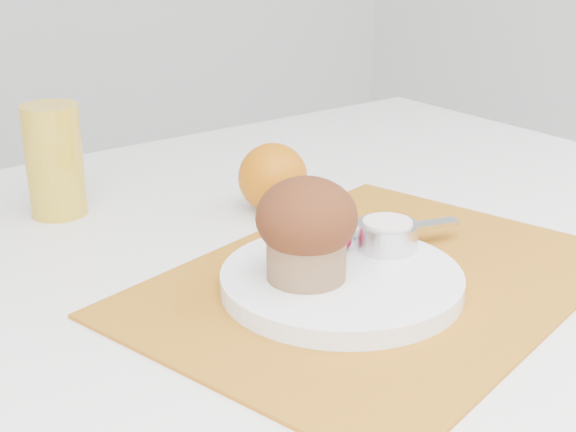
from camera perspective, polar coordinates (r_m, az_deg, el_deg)
placemat at (r=0.75m, az=6.26°, el=-4.65°), size 0.51×0.42×0.00m
plate at (r=0.72m, az=3.82°, el=-4.62°), size 0.27×0.27×0.02m
ramekin at (r=0.76m, az=7.06°, el=-1.40°), size 0.06×0.06×0.03m
cream at (r=0.76m, az=7.10°, el=-0.53°), size 0.05×0.05×0.01m
raspberry_near at (r=0.77m, az=2.12°, el=-1.48°), size 0.02×0.02×0.02m
raspberry_far at (r=0.76m, az=3.78°, el=-1.80°), size 0.02×0.02×0.02m
butter_knife at (r=0.80m, az=5.93°, el=-1.22°), size 0.19×0.07×0.00m
orange at (r=0.91m, az=-1.09°, el=2.74°), size 0.08×0.08×0.08m
juice_glass at (r=0.92m, az=-16.27°, el=3.80°), size 0.08×0.08×0.13m
muffin at (r=0.69m, az=1.33°, el=-0.83°), size 0.09×0.09×0.09m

